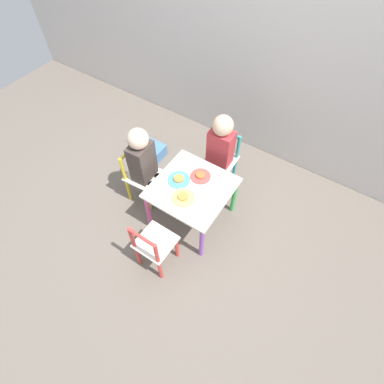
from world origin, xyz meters
TOP-DOWN VIEW (x-y plane):
  - ground_plane at (0.00, 0.00)m, footprint 6.00×6.00m
  - house_wall at (0.00, 1.11)m, footprint 6.00×0.06m
  - kids_table at (0.00, 0.00)m, footprint 0.57×0.57m
  - chair_teal at (-0.01, 0.50)m, footprint 0.27×0.27m
  - chair_yellow at (-0.49, -0.03)m, footprint 0.28×0.28m
  - chair_red at (-0.01, -0.50)m, footprint 0.26×0.26m
  - child_back at (-0.01, 0.43)m, footprint 0.20×0.22m
  - child_left at (-0.43, -0.03)m, footprint 0.22×0.21m
  - plate_back at (0.00, 0.12)m, footprint 0.16×0.16m
  - plate_left at (-0.12, 0.00)m, footprint 0.17×0.17m
  - plate_front at (-0.00, -0.12)m, footprint 0.17×0.17m
  - storage_bin at (-0.79, 0.39)m, footprint 0.33×0.20m

SIDE VIEW (x-z plane):
  - ground_plane at x=0.00m, z-range 0.00..0.00m
  - storage_bin at x=-0.79m, z-range 0.00..0.12m
  - chair_teal at x=-0.01m, z-range 0.00..0.53m
  - chair_yellow at x=-0.49m, z-range 0.00..0.53m
  - chair_red at x=-0.01m, z-range 0.00..0.53m
  - kids_table at x=0.00m, z-range 0.15..0.58m
  - plate_left at x=-0.12m, z-range 0.42..0.45m
  - plate_front at x=0.00m, z-range 0.42..0.45m
  - plate_back at x=0.00m, z-range 0.42..0.45m
  - child_back at x=-0.01m, z-range 0.08..0.86m
  - child_left at x=-0.43m, z-range 0.08..0.87m
  - house_wall at x=0.00m, z-range 0.00..2.60m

